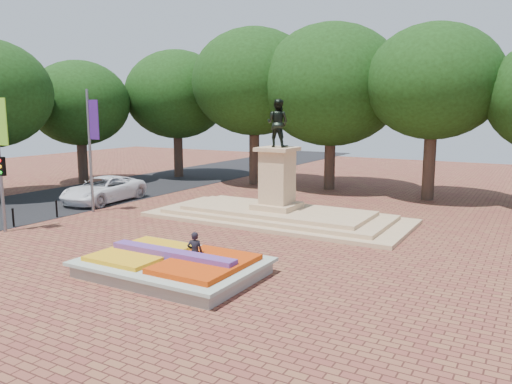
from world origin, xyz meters
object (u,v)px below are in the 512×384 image
at_px(flower_bed, 173,265).
at_px(van, 103,190).
at_px(pedestrian, 195,253).
at_px(monument, 277,203).

xyz_separation_m(flower_bed, van, (-13.03, 9.02, 0.44)).
relative_size(van, pedestrian, 3.80).
relative_size(monument, van, 2.39).
xyz_separation_m(monument, van, (-12.00, -0.98, -0.07)).
bearing_deg(pedestrian, van, -57.19).
height_order(monument, van, monument).
bearing_deg(monument, pedestrian, -80.49).
xyz_separation_m(flower_bed, monument, (-1.03, 10.00, 0.50)).
xyz_separation_m(van, pedestrian, (13.58, -8.45, -0.04)).
bearing_deg(van, monument, 0.26).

